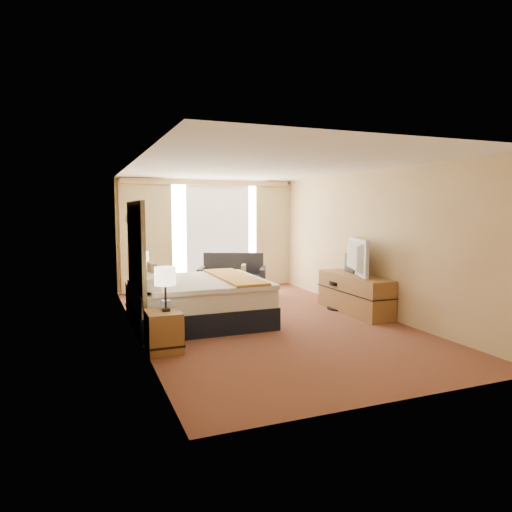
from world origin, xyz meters
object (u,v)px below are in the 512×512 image
object	(u,v)px
loveseat	(233,281)
floor_lamp	(131,241)
media_dresser	(355,294)
nightstand_right	(140,298)
lamp_left	(165,277)
nightstand_left	(164,331)
desk_chair	(344,285)
television	(352,257)
bed	(197,300)
lamp_right	(141,259)

from	to	relation	value
loveseat	floor_lamp	size ratio (longest dim) A/B	0.92
media_dresser	floor_lamp	distance (m)	4.48
nightstand_right	lamp_left	xyz separation A→B (m)	(0.03, -2.51, 0.73)
loveseat	nightstand_left	bearing A→B (deg)	-96.89
desk_chair	television	world-z (taller)	television
nightstand_right	desk_chair	world-z (taller)	desk_chair
lamp_left	loveseat	bearing A→B (deg)	59.05
nightstand_right	loveseat	bearing A→B (deg)	25.67
media_dresser	lamp_left	world-z (taller)	lamp_left
nightstand_right	television	world-z (taller)	television
lamp_left	television	distance (m)	3.78
bed	lamp_right	world-z (taller)	lamp_right
nightstand_right	loveseat	world-z (taller)	loveseat
nightstand_left	lamp_left	size ratio (longest dim) A/B	0.93
bed	lamp_left	world-z (taller)	lamp_left
television	nightstand_right	bearing A→B (deg)	87.43
nightstand_right	bed	world-z (taller)	bed
nightstand_left	loveseat	size ratio (longest dim) A/B	0.33
bed	television	bearing A→B (deg)	-5.43
nightstand_left	nightstand_right	size ratio (longest dim) A/B	1.00
media_dresser	loveseat	size ratio (longest dim) A/B	1.08
nightstand_right	bed	bearing A→B (deg)	-54.57
bed	desk_chair	bearing A→B (deg)	0.45
bed	loveseat	size ratio (longest dim) A/B	1.30
nightstand_right	desk_chair	size ratio (longest dim) A/B	0.52
nightstand_right	television	bearing A→B (deg)	-21.07
television	loveseat	bearing A→B (deg)	49.87
nightstand_right	lamp_left	world-z (taller)	lamp_left
lamp_left	television	xyz separation A→B (m)	(3.62, 1.10, 0.02)
floor_lamp	lamp_right	distance (m)	0.96
nightstand_left	nightstand_right	distance (m)	2.50
loveseat	nightstand_right	bearing A→B (deg)	-129.82
floor_lamp	television	bearing A→B (deg)	-31.51
nightstand_right	desk_chair	bearing A→B (deg)	-16.86
media_dresser	lamp_left	xyz separation A→B (m)	(-3.67, -1.06, 0.66)
nightstand_right	media_dresser	distance (m)	3.97
nightstand_left	lamp_right	world-z (taller)	lamp_right
nightstand_right	loveseat	size ratio (longest dim) A/B	0.33
nightstand_left	desk_chair	bearing A→B (deg)	20.66
media_dresser	floor_lamp	bearing A→B (deg)	148.34
television	floor_lamp	bearing A→B (deg)	76.99
television	bed	bearing A→B (deg)	103.07
nightstand_left	desk_chair	world-z (taller)	desk_chair
media_dresser	television	xyz separation A→B (m)	(-0.05, 0.04, 0.68)
nightstand_left	television	bearing A→B (deg)	16.68
nightstand_left	lamp_left	xyz separation A→B (m)	(0.03, -0.01, 0.73)
television	lamp_right	bearing A→B (deg)	88.17
floor_lamp	lamp_left	distance (m)	3.37
loveseat	lamp_right	distance (m)	2.50
floor_lamp	bed	bearing A→B (deg)	-67.11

